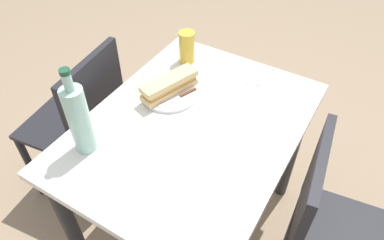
# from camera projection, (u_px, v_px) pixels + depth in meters

# --- Properties ---
(ground_plane) EXTENTS (8.00, 8.00, 0.00)m
(ground_plane) POSITION_uv_depth(u_px,v_px,m) (192.00, 225.00, 1.84)
(ground_plane) COLOR #8C755B
(dining_table) EXTENTS (0.98, 0.74, 0.73)m
(dining_table) POSITION_uv_depth(u_px,v_px,m) (192.00, 147.00, 1.43)
(dining_table) COLOR silver
(dining_table) RESTS_ON ground
(chair_far) EXTENTS (0.45, 0.45, 0.86)m
(chair_far) POSITION_uv_depth(u_px,v_px,m) (327.00, 230.00, 1.28)
(chair_far) COLOR black
(chair_far) RESTS_ON ground
(chair_near) EXTENTS (0.45, 0.45, 0.86)m
(chair_near) POSITION_uv_depth(u_px,v_px,m) (84.00, 121.00, 1.69)
(chair_near) COLOR black
(chair_near) RESTS_ON ground
(plate_near) EXTENTS (0.23, 0.23, 0.01)m
(plate_near) POSITION_uv_depth(u_px,v_px,m) (170.00, 93.00, 1.45)
(plate_near) COLOR white
(plate_near) RESTS_ON dining_table
(baguette_sandwich_near) EXTENTS (0.25, 0.14, 0.07)m
(baguette_sandwich_near) POSITION_uv_depth(u_px,v_px,m) (169.00, 85.00, 1.42)
(baguette_sandwich_near) COLOR #DBB77A
(baguette_sandwich_near) RESTS_ON plate_near
(knife_near) EXTENTS (0.17, 0.08, 0.01)m
(knife_near) POSITION_uv_depth(u_px,v_px,m) (180.00, 96.00, 1.42)
(knife_near) COLOR silver
(knife_near) RESTS_ON plate_near
(water_bottle) EXTENTS (0.07, 0.07, 0.33)m
(water_bottle) POSITION_uv_depth(u_px,v_px,m) (79.00, 119.00, 1.16)
(water_bottle) COLOR #99C6B7
(water_bottle) RESTS_ON dining_table
(beer_glass) EXTENTS (0.07, 0.07, 0.15)m
(beer_glass) POSITION_uv_depth(u_px,v_px,m) (187.00, 47.00, 1.58)
(beer_glass) COLOR gold
(beer_glass) RESTS_ON dining_table
(paper_napkin) EXTENTS (0.18, 0.18, 0.00)m
(paper_napkin) POSITION_uv_depth(u_px,v_px,m) (245.00, 74.00, 1.55)
(paper_napkin) COLOR white
(paper_napkin) RESTS_ON dining_table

